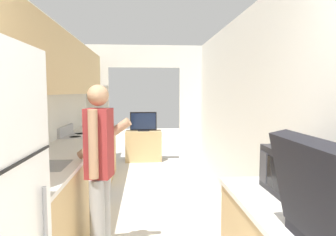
{
  "coord_description": "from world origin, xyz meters",
  "views": [
    {
      "loc": [
        0.01,
        -0.62,
        1.56
      ],
      "look_at": [
        0.29,
        3.03,
        1.24
      ],
      "focal_mm": 32.0,
      "sensor_mm": 36.0,
      "label": 1
    }
  ],
  "objects_px": {
    "microwave": "(303,173)",
    "person": "(100,170)",
    "television": "(143,122)",
    "tv_cabinet": "(144,146)",
    "range_oven": "(87,165)"
  },
  "relations": [
    {
      "from": "range_oven",
      "to": "tv_cabinet",
      "type": "bearing_deg",
      "value": 69.36
    },
    {
      "from": "tv_cabinet",
      "to": "television",
      "type": "bearing_deg",
      "value": -90.0
    },
    {
      "from": "range_oven",
      "to": "tv_cabinet",
      "type": "height_order",
      "value": "range_oven"
    },
    {
      "from": "microwave",
      "to": "person",
      "type": "bearing_deg",
      "value": 146.62
    },
    {
      "from": "person",
      "to": "tv_cabinet",
      "type": "xyz_separation_m",
      "value": [
        0.36,
        4.08,
        -0.53
      ]
    },
    {
      "from": "range_oven",
      "to": "television",
      "type": "height_order",
      "value": "television"
    },
    {
      "from": "person",
      "to": "television",
      "type": "xyz_separation_m",
      "value": [
        0.36,
        4.03,
        0.02
      ]
    },
    {
      "from": "range_oven",
      "to": "microwave",
      "type": "height_order",
      "value": "microwave"
    },
    {
      "from": "range_oven",
      "to": "television",
      "type": "bearing_deg",
      "value": 68.99
    },
    {
      "from": "range_oven",
      "to": "microwave",
      "type": "bearing_deg",
      "value": -56.23
    },
    {
      "from": "television",
      "to": "tv_cabinet",
      "type": "bearing_deg",
      "value": 90.0
    },
    {
      "from": "person",
      "to": "microwave",
      "type": "xyz_separation_m",
      "value": [
        1.37,
        -0.9,
        0.19
      ]
    },
    {
      "from": "range_oven",
      "to": "television",
      "type": "distance_m",
      "value": 2.38
    },
    {
      "from": "microwave",
      "to": "television",
      "type": "xyz_separation_m",
      "value": [
        -1.0,
        4.93,
        -0.17
      ]
    },
    {
      "from": "tv_cabinet",
      "to": "microwave",
      "type": "bearing_deg",
      "value": -78.62
    }
  ]
}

